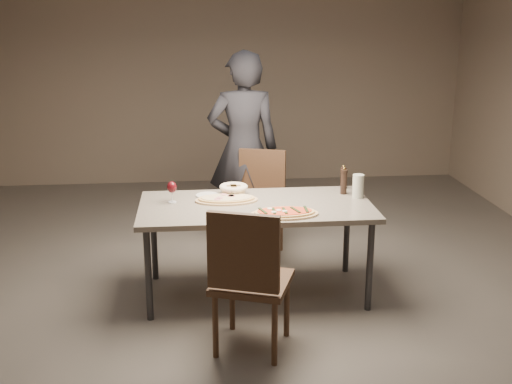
{
  "coord_description": "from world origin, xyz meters",
  "views": [
    {
      "loc": [
        -0.46,
        -4.71,
        2.23
      ],
      "look_at": [
        0.0,
        0.0,
        0.85
      ],
      "focal_mm": 45.0,
      "sensor_mm": 36.0,
      "label": 1
    }
  ],
  "objects": [
    {
      "name": "chair_far",
      "position": [
        0.12,
        0.89,
        0.54
      ],
      "size": [
        0.58,
        0.58,
        0.96
      ],
      "rotation": [
        0.0,
        0.0,
        2.82
      ],
      "color": "#422B1C",
      "rests_on": "ground"
    },
    {
      "name": "side_plate",
      "position": [
        -0.37,
        0.26,
        0.76
      ],
      "size": [
        0.19,
        0.19,
        0.01
      ],
      "rotation": [
        0.0,
        0.0,
        -0.01
      ],
      "color": "white",
      "rests_on": "dining_table"
    },
    {
      "name": "wine_glass",
      "position": [
        -0.65,
        0.12,
        0.87
      ],
      "size": [
        0.08,
        0.08,
        0.17
      ],
      "rotation": [
        0.0,
        0.0,
        -0.31
      ],
      "color": "silver",
      "rests_on": "dining_table"
    },
    {
      "name": "bread_basket",
      "position": [
        -0.16,
        0.28,
        0.8
      ],
      "size": [
        0.23,
        0.23,
        0.08
      ],
      "rotation": [
        0.0,
        0.0,
        0.04
      ],
      "color": "beige",
      "rests_on": "dining_table"
    },
    {
      "name": "zucchini_pizza",
      "position": [
        0.18,
        -0.28,
        0.77
      ],
      "size": [
        0.5,
        0.28,
        0.05
      ],
      "rotation": [
        0.0,
        0.0,
        -0.32
      ],
      "color": "tan",
      "rests_on": "dining_table"
    },
    {
      "name": "carafe",
      "position": [
        0.83,
        0.11,
        0.84
      ],
      "size": [
        0.09,
        0.09,
        0.19
      ],
      "rotation": [
        0.0,
        0.0,
        -0.42
      ],
      "color": "silver",
      "rests_on": "dining_table"
    },
    {
      "name": "oil_dish",
      "position": [
        0.18,
        -0.18,
        0.76
      ],
      "size": [
        0.13,
        0.13,
        0.02
      ],
      "rotation": [
        0.0,
        0.0,
        0.29
      ],
      "color": "white",
      "rests_on": "dining_table"
    },
    {
      "name": "ham_pizza",
      "position": [
        -0.22,
        0.11,
        0.77
      ],
      "size": [
        0.49,
        0.27,
        0.04
      ],
      "rotation": [
        0.0,
        0.0,
        0.4
      ],
      "color": "tan",
      "rests_on": "dining_table"
    },
    {
      "name": "chair_near",
      "position": [
        -0.14,
        -0.92,
        0.57
      ],
      "size": [
        0.62,
        0.62,
        1.02
      ],
      "rotation": [
        0.0,
        0.0,
        -0.34
      ],
      "color": "#422B1C",
      "rests_on": "ground"
    },
    {
      "name": "pepper_mill_left",
      "position": [
        0.77,
        0.38,
        0.84
      ],
      "size": [
        0.05,
        0.05,
        0.2
      ],
      "rotation": [
        0.0,
        0.0,
        0.25
      ],
      "color": "black",
      "rests_on": "dining_table"
    },
    {
      "name": "dining_table",
      "position": [
        0.0,
        0.0,
        0.69
      ],
      "size": [
        1.8,
        0.9,
        0.75
      ],
      "color": "slate",
      "rests_on": "ground"
    },
    {
      "name": "diner",
      "position": [
        -0.0,
        1.21,
        0.92
      ],
      "size": [
        0.68,
        0.45,
        1.85
      ],
      "primitive_type": "imported",
      "rotation": [
        0.0,
        0.0,
        3.15
      ],
      "color": "black",
      "rests_on": "ground"
    },
    {
      "name": "room",
      "position": [
        0.0,
        0.0,
        1.4
      ],
      "size": [
        7.0,
        7.0,
        7.0
      ],
      "color": "#59534C",
      "rests_on": "ground"
    },
    {
      "name": "pepper_mill_right",
      "position": [
        0.74,
        0.22,
        0.86
      ],
      "size": [
        0.06,
        0.06,
        0.22
      ],
      "rotation": [
        0.0,
        0.0,
        0.43
      ],
      "color": "black",
      "rests_on": "dining_table"
    }
  ]
}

